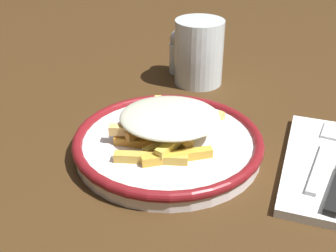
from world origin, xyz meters
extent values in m
plane|color=#3F2913|center=(0.00, 0.00, 0.00)|extent=(2.60, 2.60, 0.00)
cylinder|color=white|center=(0.00, 0.00, 0.01)|extent=(0.24, 0.24, 0.02)
torus|color=maroon|center=(0.00, 0.00, 0.02)|extent=(0.25, 0.25, 0.01)
cube|color=gold|center=(-0.02, 0.05, 0.04)|extent=(0.07, 0.04, 0.01)
cube|color=#DAAD54|center=(0.02, 0.03, 0.04)|extent=(0.03, 0.06, 0.01)
cube|color=gold|center=(-0.02, -0.01, 0.04)|extent=(0.04, 0.07, 0.01)
cube|color=gold|center=(0.03, -0.04, 0.03)|extent=(0.08, 0.06, 0.01)
cube|color=#C08F3D|center=(-0.01, 0.04, 0.04)|extent=(0.04, 0.08, 0.01)
cube|color=#EAC15A|center=(-0.01, -0.01, 0.03)|extent=(0.09, 0.02, 0.01)
cube|color=#DEB664|center=(-0.03, -0.02, 0.04)|extent=(0.07, 0.03, 0.01)
cube|color=gold|center=(0.00, 0.00, 0.03)|extent=(0.08, 0.05, 0.01)
cube|color=#E3BD51|center=(0.01, -0.02, 0.03)|extent=(0.05, 0.07, 0.01)
cube|color=gold|center=(-0.02, 0.03, 0.04)|extent=(0.07, 0.05, 0.01)
cube|color=#F4C458|center=(-0.03, 0.03, 0.04)|extent=(0.04, 0.09, 0.01)
cube|color=#EAB35B|center=(0.03, 0.04, 0.02)|extent=(0.04, 0.08, 0.01)
cube|color=gold|center=(0.02, -0.02, 0.03)|extent=(0.03, 0.09, 0.01)
cube|color=gold|center=(-0.02, -0.03, 0.02)|extent=(0.08, 0.02, 0.01)
cube|color=gold|center=(0.00, -0.06, 0.03)|extent=(0.09, 0.04, 0.01)
ellipsoid|color=beige|center=(0.00, 0.01, 0.05)|extent=(0.16, 0.15, 0.02)
cube|color=silver|center=(0.19, 0.01, 0.01)|extent=(0.02, 0.11, 0.00)
cube|color=silver|center=(0.20, 0.11, 0.01)|extent=(0.03, 0.05, 0.00)
cylinder|color=silver|center=(-0.03, 0.23, 0.06)|extent=(0.08, 0.08, 0.11)
cylinder|color=silver|center=(-0.08, 0.26, 0.03)|extent=(0.04, 0.04, 0.06)
sphere|color=#B7BABF|center=(-0.08, 0.26, 0.06)|extent=(0.04, 0.04, 0.04)
camera|label=1|loc=(0.18, -0.45, 0.32)|focal=46.27mm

